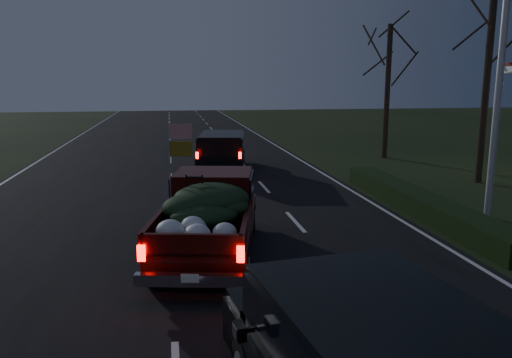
{
  "coord_description": "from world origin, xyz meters",
  "views": [
    {
      "loc": [
        0.03,
        -11.3,
        4.11
      ],
      "look_at": [
        2.46,
        2.73,
        1.3
      ],
      "focal_mm": 35.0,
      "sensor_mm": 36.0,
      "label": 1
    }
  ],
  "objects": [
    {
      "name": "light_pole",
      "position": [
        9.5,
        2.0,
        5.48
      ],
      "size": [
        0.5,
        0.9,
        9.16
      ],
      "color": "silver",
      "rests_on": "ground"
    },
    {
      "name": "ground",
      "position": [
        0.0,
        0.0,
        0.0
      ],
      "size": [
        120.0,
        120.0,
        0.0
      ],
      "primitive_type": "plane",
      "color": "black",
      "rests_on": "ground"
    },
    {
      "name": "hedge_row",
      "position": [
        7.8,
        3.0,
        0.3
      ],
      "size": [
        1.0,
        10.0,
        0.6
      ],
      "primitive_type": "cube",
      "color": "black",
      "rests_on": "ground"
    },
    {
      "name": "lead_suv",
      "position": [
        2.4,
        11.79,
        1.05
      ],
      "size": [
        2.8,
        5.12,
        1.39
      ],
      "rotation": [
        0.0,
        0.0,
        -0.17
      ],
      "color": "black",
      "rests_on": "ground"
    },
    {
      "name": "bare_tree_mid",
      "position": [
        12.5,
        7.0,
        6.35
      ],
      "size": [
        3.6,
        3.6,
        8.5
      ],
      "color": "black",
      "rests_on": "ground"
    },
    {
      "name": "bare_tree_far",
      "position": [
        11.5,
        14.0,
        5.23
      ],
      "size": [
        3.6,
        3.6,
        7.0
      ],
      "color": "black",
      "rests_on": "ground"
    },
    {
      "name": "road_asphalt",
      "position": [
        0.0,
        0.0,
        0.01
      ],
      "size": [
        14.0,
        120.0,
        0.02
      ],
      "primitive_type": "cube",
      "color": "black",
      "rests_on": "ground"
    },
    {
      "name": "pickup_truck",
      "position": [
        0.9,
        0.27,
        1.05
      ],
      "size": [
        3.04,
        5.62,
        2.79
      ],
      "rotation": [
        0.0,
        0.0,
        -0.2
      ],
      "color": "#3E0B08",
      "rests_on": "ground"
    }
  ]
}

